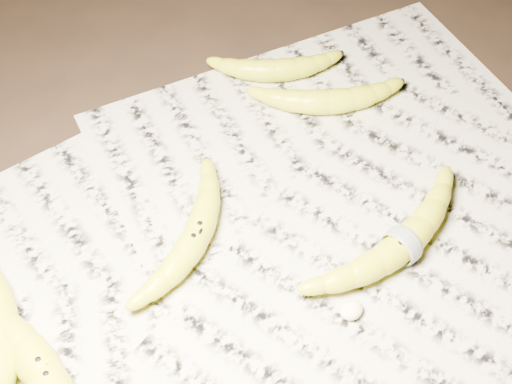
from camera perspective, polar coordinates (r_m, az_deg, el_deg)
ground at (r=0.82m, az=0.00°, el=-4.19°), size 3.00×3.00×0.00m
newspaper_patch at (r=0.80m, az=-0.15°, el=-6.53°), size 0.90×0.70×0.01m
banana_left_a at (r=0.74m, az=-16.64°, el=-13.83°), size 0.07×0.24×0.04m
banana_center at (r=0.80m, az=-4.87°, el=-3.45°), size 0.18×0.15×0.03m
banana_taped at (r=0.81m, az=11.64°, el=-4.07°), size 0.22×0.08×0.04m
banana_upper_a at (r=0.94m, az=5.80°, el=7.36°), size 0.18×0.14×0.03m
banana_upper_b at (r=0.98m, az=1.58°, el=9.87°), size 0.16×0.13×0.03m
measuring_tape at (r=0.81m, az=11.64°, el=-4.07°), size 0.01×0.05×0.05m
flesh_chunk_c at (r=0.77m, az=7.69°, el=-9.22°), size 0.03×0.02×0.02m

